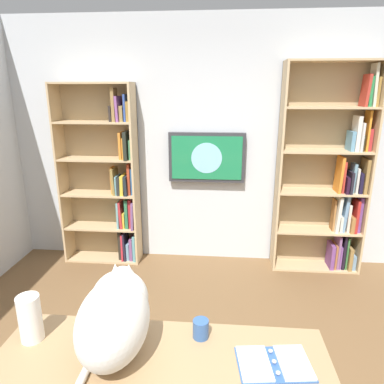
% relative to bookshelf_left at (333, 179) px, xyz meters
% --- Properties ---
extents(wall_back, '(4.52, 0.06, 2.70)m').
position_rel_bookshelf_left_xyz_m(wall_back, '(1.33, -0.17, 0.33)').
color(wall_back, silver).
rests_on(wall_back, ground).
extents(bookshelf_left, '(0.94, 0.28, 2.22)m').
position_rel_bookshelf_left_xyz_m(bookshelf_left, '(0.00, 0.00, 0.00)').
color(bookshelf_left, tan).
rests_on(bookshelf_left, ground).
extents(bookshelf_right, '(0.86, 0.28, 2.01)m').
position_rel_bookshelf_left_xyz_m(bookshelf_right, '(2.44, 0.00, -0.06)').
color(bookshelf_right, tan).
rests_on(bookshelf_right, ground).
extents(wall_mounted_tv, '(0.84, 0.07, 0.55)m').
position_rel_bookshelf_left_xyz_m(wall_mounted_tv, '(1.34, -0.08, 0.20)').
color(wall_mounted_tv, '#333338').
extents(cat, '(0.32, 0.63, 0.38)m').
position_rel_bookshelf_left_xyz_m(cat, '(1.65, 2.34, -0.09)').
color(cat, white).
rests_on(cat, desk).
extents(open_binder, '(0.35, 0.26, 0.02)m').
position_rel_bookshelf_left_xyz_m(open_binder, '(0.92, 2.37, -0.28)').
color(open_binder, '#335999').
rests_on(open_binder, desk).
extents(paper_towel_roll, '(0.11, 0.11, 0.24)m').
position_rel_bookshelf_left_xyz_m(paper_towel_roll, '(2.10, 2.30, -0.17)').
color(paper_towel_roll, white).
rests_on(paper_towel_roll, desk).
extents(coffee_mug, '(0.08, 0.08, 0.10)m').
position_rel_bookshelf_left_xyz_m(coffee_mug, '(1.26, 2.21, -0.24)').
color(coffee_mug, '#335999').
rests_on(coffee_mug, desk).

